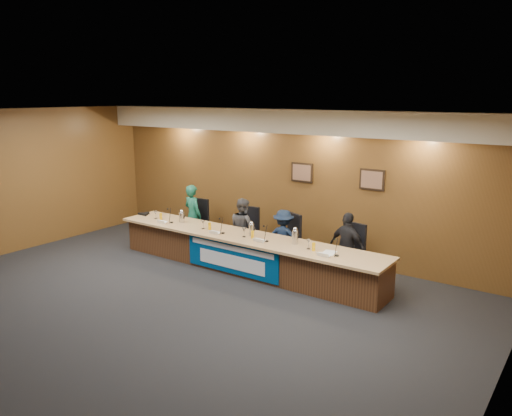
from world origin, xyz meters
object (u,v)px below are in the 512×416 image
at_px(panelist_a, 193,215).
at_px(panelist_c, 283,238).
at_px(office_chair_c, 286,242).
at_px(panelist_d, 347,247).
at_px(office_chair_a, 196,225).
at_px(office_chair_d, 349,255).
at_px(panelist_b, 243,228).
at_px(carafe_mid, 252,230).
at_px(carafe_right, 295,237).
at_px(banner, 232,258).
at_px(speakerphone, 144,214).
at_px(dais_body, 244,254).
at_px(office_chair_b, 246,235).
at_px(carafe_left, 182,218).

relative_size(panelist_a, panelist_c, 1.22).
bearing_deg(panelist_c, office_chair_c, -103.94).
bearing_deg(office_chair_c, panelist_d, 18.02).
relative_size(office_chair_a, office_chair_d, 1.00).
xyz_separation_m(panelist_d, office_chair_a, (-3.95, 0.10, -0.19)).
bearing_deg(panelist_b, office_chair_c, -150.76).
relative_size(carafe_mid, carafe_right, 0.88).
relative_size(banner, carafe_mid, 9.43).
relative_size(panelist_d, office_chair_d, 2.78).
bearing_deg(banner, office_chair_d, 31.92).
bearing_deg(banner, office_chair_c, 67.60).
bearing_deg(office_chair_c, speakerphone, -144.93).
xyz_separation_m(dais_body, panelist_d, (1.93, 0.69, 0.32)).
distance_m(panelist_d, office_chair_c, 1.45).
relative_size(panelist_c, carafe_right, 4.54).
bearing_deg(speakerphone, panelist_b, 16.29).
bearing_deg(office_chair_b, panelist_c, -10.26).
distance_m(panelist_b, speakerphone, 2.47).
relative_size(panelist_a, carafe_left, 6.63).
bearing_deg(office_chair_d, panelist_b, -168.28).
height_order(dais_body, office_chair_a, dais_body).
distance_m(panelist_c, speakerphone, 3.48).
bearing_deg(office_chair_a, panelist_d, -5.05).
bearing_deg(office_chair_b, office_chair_c, -4.77).
bearing_deg(office_chair_a, office_chair_d, -3.60).
height_order(office_chair_c, carafe_left, carafe_left).
distance_m(office_chair_d, carafe_mid, 1.97).
bearing_deg(carafe_left, panelist_b, 30.59).
distance_m(office_chair_d, speakerphone, 4.92).
bearing_deg(carafe_left, banner, -13.73).
height_order(banner, carafe_left, carafe_left).
relative_size(office_chair_b, office_chair_d, 1.00).
relative_size(dais_body, speakerphone, 18.75).
xyz_separation_m(dais_body, panelist_c, (0.50, 0.69, 0.25)).
bearing_deg(panelist_a, banner, 162.02).
bearing_deg(carafe_left, panelist_c, 17.33).
bearing_deg(dais_body, panelist_a, 161.11).
bearing_deg(carafe_right, office_chair_d, 43.63).
height_order(office_chair_d, carafe_mid, carafe_mid).
bearing_deg(carafe_right, panelist_d, 39.50).
distance_m(dais_body, panelist_a, 2.17).
height_order(dais_body, office_chair_b, dais_body).
bearing_deg(office_chair_a, panelist_c, -5.88).
height_order(office_chair_a, office_chair_c, same).
relative_size(carafe_mid, speakerphone, 0.73).
bearing_deg(dais_body, carafe_left, 179.92).
relative_size(panelist_b, office_chair_c, 2.74).
relative_size(office_chair_a, office_chair_c, 1.00).
relative_size(office_chair_b, carafe_right, 1.82).
relative_size(panelist_c, office_chair_c, 2.49).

